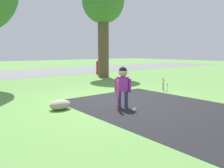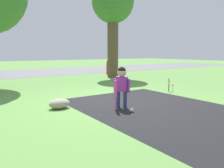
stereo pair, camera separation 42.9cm
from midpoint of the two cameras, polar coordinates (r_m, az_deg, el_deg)
The scene contains 10 objects.
ground_plane at distance 5.87m, azimuth 2.95°, elevation -4.46°, with size 60.00×60.00×0.00m, color #5B8C42.
driveway_strip at distance 4.54m, azimuth 26.63°, elevation -9.14°, with size 3.21×7.00×0.01m.
street_strip at distance 14.77m, azimuth -20.81°, elevation 2.75°, with size 40.00×6.00×0.01m.
child at distance 5.07m, azimuth 5.00°, elevation 0.68°, with size 0.27×0.33×0.97m.
baseball_bat at distance 4.83m, azimuth 3.49°, elevation -1.76°, with size 0.07×0.07×0.70m.
sports_ball at distance 4.83m, azimuth 7.76°, elevation -6.78°, with size 0.09×0.09×0.09m.
fire_hydrant at distance 12.92m, azimuth -0.09°, elevation 4.33°, with size 0.26×0.23×0.82m.
tree_near_driveway at distance 11.65m, azimuth 1.34°, elevation 19.68°, with size 2.12×2.12×4.86m.
flower_bed at distance 7.49m, azimuth 16.48°, elevation 0.27°, with size 0.22×0.31×0.44m.
edging_rock at distance 5.16m, azimuth -11.25°, elevation -5.08°, with size 0.49×0.34×0.23m.
Camera 2 is at (-3.32, -4.66, 1.30)m, focal length 35.00 mm.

